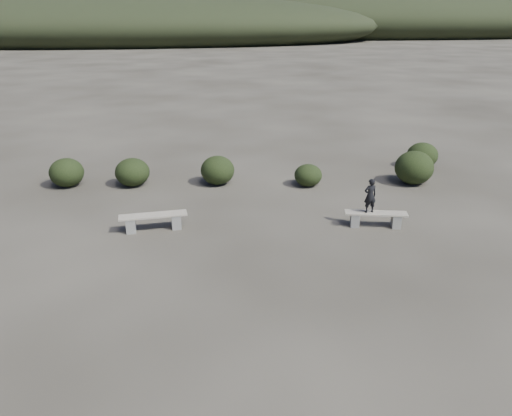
{
  "coord_description": "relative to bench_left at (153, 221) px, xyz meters",
  "views": [
    {
      "loc": [
        -1.38,
        -8.44,
        5.93
      ],
      "look_at": [
        -0.4,
        3.5,
        1.1
      ],
      "focal_mm": 35.0,
      "sensor_mm": 36.0,
      "label": 1
    }
  ],
  "objects": [
    {
      "name": "ground",
      "position": [
        3.23,
        -4.79,
        -0.29
      ],
      "size": [
        1200.0,
        1200.0,
        0.0
      ],
      "primitive_type": "plane",
      "color": "#2C2822",
      "rests_on": "ground"
    },
    {
      "name": "bench_left",
      "position": [
        0.0,
        0.0,
        0.0
      ],
      "size": [
        1.95,
        0.66,
        0.48
      ],
      "rotation": [
        0.0,
        0.0,
        0.14
      ],
      "color": "slate",
      "rests_on": "ground"
    },
    {
      "name": "bench_right",
      "position": [
        6.39,
        -0.29,
        -0.02
      ],
      "size": [
        1.81,
        0.66,
        0.44
      ],
      "rotation": [
        0.0,
        0.0,
        -0.17
      ],
      "color": "slate",
      "rests_on": "ground"
    },
    {
      "name": "seated_person",
      "position": [
        6.18,
        -0.25,
        0.66
      ],
      "size": [
        0.4,
        0.3,
        1.02
      ],
      "primitive_type": "imported",
      "rotation": [
        0.0,
        0.0,
        3.29
      ],
      "color": "black",
      "rests_on": "bench_right"
    },
    {
      "name": "shrub_a",
      "position": [
        -1.15,
        3.96,
        0.21
      ],
      "size": [
        1.21,
        1.21,
        0.99
      ],
      "primitive_type": "ellipsoid",
      "color": "black",
      "rests_on": "ground"
    },
    {
      "name": "shrub_b",
      "position": [
        1.87,
        3.87,
        0.23
      ],
      "size": [
        1.21,
        1.21,
        1.04
      ],
      "primitive_type": "ellipsoid",
      "color": "black",
      "rests_on": "ground"
    },
    {
      "name": "shrub_c",
      "position": [
        5.08,
        3.42,
        0.1
      ],
      "size": [
        0.98,
        0.98,
        0.79
      ],
      "primitive_type": "ellipsoid",
      "color": "black",
      "rests_on": "ground"
    },
    {
      "name": "shrub_d",
      "position": [
        8.9,
        3.34,
        0.31
      ],
      "size": [
        1.37,
        1.37,
        1.2
      ],
      "primitive_type": "ellipsoid",
      "color": "black",
      "rests_on": "ground"
    },
    {
      "name": "shrub_e",
      "position": [
        9.97,
        5.22,
        0.21
      ],
      "size": [
        1.2,
        1.2,
        1.0
      ],
      "primitive_type": "ellipsoid",
      "color": "black",
      "rests_on": "ground"
    },
    {
      "name": "shrub_f",
      "position": [
        -3.46,
        4.08,
        0.22
      ],
      "size": [
        1.2,
        1.2,
        1.01
      ],
      "primitive_type": "ellipsoid",
      "color": "black",
      "rests_on": "ground"
    }
  ]
}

